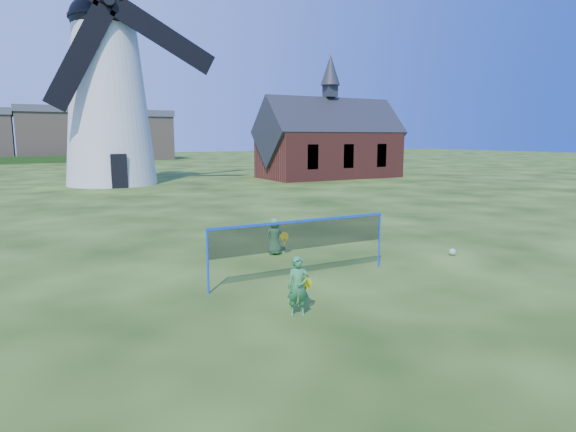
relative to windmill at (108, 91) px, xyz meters
The scene contains 7 objects.
ground 29.47m from the windmill, 89.56° to the right, with size 220.00×220.00×0.00m, color black.
windmill is the anchor object (origin of this frame).
chapel 19.04m from the windmill, ahead, with size 12.80×6.20×10.82m.
badminton_net 29.67m from the windmill, 89.41° to the right, with size 5.05×0.05×1.55m.
player_girl 31.96m from the windmill, 91.90° to the right, with size 0.68×0.45×1.23m.
player_boy 27.16m from the windmill, 88.06° to the right, with size 0.66×0.45×1.14m.
play_ball 30.43m from the windmill, 78.96° to the right, with size 0.22×0.22×0.22m, color green.
Camera 1 is at (-5.91, -10.95, 3.61)m, focal length 30.25 mm.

